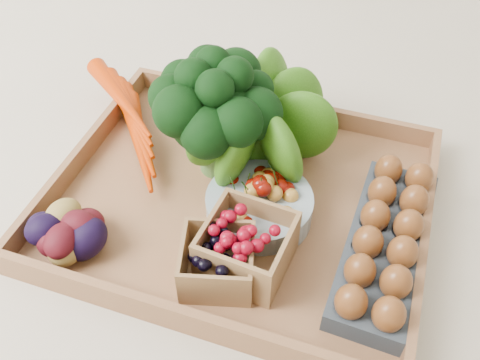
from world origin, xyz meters
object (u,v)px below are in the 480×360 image
(cherry_bowl, at_px, (259,207))
(tray, at_px, (240,204))
(broccoli, at_px, (216,132))
(egg_carton, at_px, (384,247))

(cherry_bowl, bearing_deg, tray, 151.18)
(broccoli, bearing_deg, egg_carton, -17.59)
(cherry_bowl, relative_size, egg_carton, 0.54)
(cherry_bowl, xyz_separation_m, egg_carton, (0.18, -0.01, -0.00))
(tray, bearing_deg, broccoli, 135.17)
(tray, distance_m, egg_carton, 0.22)
(tray, relative_size, cherry_bowl, 3.52)
(tray, relative_size, egg_carton, 1.91)
(broccoli, height_order, cherry_bowl, broccoli)
(tray, relative_size, broccoli, 2.92)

